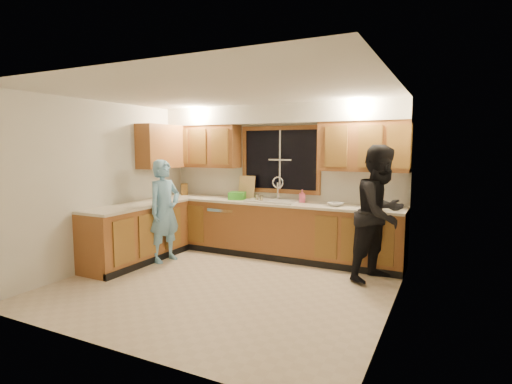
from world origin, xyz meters
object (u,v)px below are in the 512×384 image
bowl (335,204)px  sink (273,205)px  man (165,211)px  woman (381,213)px  knife_block (184,189)px  soap_bottle (302,196)px  dish_crate (237,196)px  dishwasher (229,227)px  stove (110,241)px

bowl → sink: bearing=176.8°
man → woman: woman is taller
knife_block → soap_bottle: (2.32, 0.04, -0.00)m
dish_crate → bowl: dish_crate is taller
sink → dish_crate: sink is taller
dishwasher → bowl: 1.99m
stove → bowl: 3.40m
stove → dish_crate: (1.14, 1.79, 0.53)m
man → bowl: bearing=-58.8°
sink → knife_block: size_ratio=3.96×
soap_bottle → dishwasher: bearing=-174.8°
sink → soap_bottle: 0.51m
dish_crate → bowl: size_ratio=1.15×
stove → dish_crate: bearing=57.5°
soap_bottle → man: bearing=-148.9°
man → bowl: man is taller
stove → woman: woman is taller
dishwasher → soap_bottle: (1.32, 0.12, 0.62)m
stove → knife_block: knife_block is taller
woman → soap_bottle: 1.45m
dishwasher → knife_block: bearing=175.5°
woman → knife_block: (-3.65, 0.53, 0.10)m
man → dish_crate: bearing=-27.6°
woman → soap_bottle: (-1.33, 0.57, 0.10)m
sink → stove: (-1.80, -1.82, -0.41)m
man → knife_block: size_ratio=7.46×
knife_block → bowl: size_ratio=0.93×
woman → stove: bearing=137.6°
woman → bowl: bearing=88.0°
sink → bowl: sink is taller
knife_block → man: bearing=-110.7°
sink → dishwasher: (-0.85, -0.01, -0.45)m
sink → dish_crate: (-0.66, -0.04, 0.12)m
sink → man: 1.76m
knife_block → woman: bearing=-50.1°
man → sink: bearing=-44.1°
stove → man: 0.95m
stove → soap_bottle: (2.27, 1.93, 0.58)m
dish_crate → soap_bottle: 1.14m
woman → bowl: size_ratio=7.92×
stove → man: bearing=64.5°
bowl → knife_block: bearing=177.6°
dishwasher → man: (-0.57, -1.02, 0.40)m
woman → bowl: (-0.73, 0.40, 0.02)m
dish_crate → soap_bottle: size_ratio=1.26×
dishwasher → dish_crate: size_ratio=3.06×
man → bowl: (2.49, 0.98, 0.14)m
knife_block → soap_bottle: size_ratio=1.02×
stove → woman: size_ratio=0.49×
soap_bottle → woman: bearing=-23.1°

